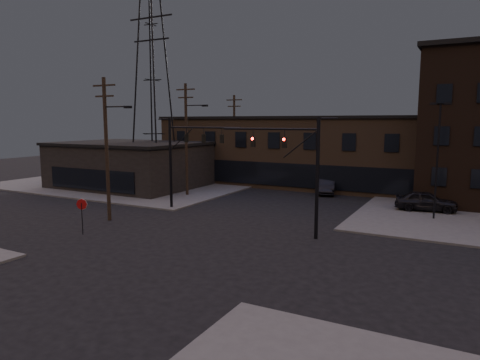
# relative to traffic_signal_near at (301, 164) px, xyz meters

# --- Properties ---
(ground) EXTENTS (140.00, 140.00, 0.00)m
(ground) POSITION_rel_traffic_signal_near_xyz_m (-5.36, -4.50, -4.93)
(ground) COLOR black
(ground) RESTS_ON ground
(sidewalk_nw) EXTENTS (30.00, 30.00, 0.15)m
(sidewalk_nw) POSITION_rel_traffic_signal_near_xyz_m (-27.36, 17.50, -4.86)
(sidewalk_nw) COLOR #474744
(sidewalk_nw) RESTS_ON ground
(building_row) EXTENTS (40.00, 12.00, 8.00)m
(building_row) POSITION_rel_traffic_signal_near_xyz_m (-5.36, 23.50, -0.93)
(building_row) COLOR #4E3A29
(building_row) RESTS_ON ground
(building_left) EXTENTS (16.00, 12.00, 5.00)m
(building_left) POSITION_rel_traffic_signal_near_xyz_m (-25.36, 11.50, -2.43)
(building_left) COLOR black
(building_left) RESTS_ON ground
(traffic_signal_near) EXTENTS (7.12, 0.24, 8.00)m
(traffic_signal_near) POSITION_rel_traffic_signal_near_xyz_m (0.00, 0.00, 0.00)
(traffic_signal_near) COLOR black
(traffic_signal_near) RESTS_ON ground
(traffic_signal_far) EXTENTS (7.12, 0.24, 8.00)m
(traffic_signal_far) POSITION_rel_traffic_signal_near_xyz_m (-12.07, 3.50, 0.08)
(traffic_signal_far) COLOR black
(traffic_signal_far) RESTS_ON ground
(stop_sign) EXTENTS (0.72, 0.33, 2.48)m
(stop_sign) POSITION_rel_traffic_signal_near_xyz_m (-13.36, -6.49, -3.09)
(stop_sign) COLOR black
(stop_sign) RESTS_ON ground
(utility_pole_near) EXTENTS (3.70, 0.28, 11.00)m
(utility_pole_near) POSITION_rel_traffic_signal_near_xyz_m (-14.79, -2.50, 0.94)
(utility_pole_near) COLOR black
(utility_pole_near) RESTS_ON ground
(utility_pole_mid) EXTENTS (3.70, 0.28, 11.50)m
(utility_pole_mid) POSITION_rel_traffic_signal_near_xyz_m (-15.79, 9.50, 1.19)
(utility_pole_mid) COLOR black
(utility_pole_mid) RESTS_ON ground
(utility_pole_far) EXTENTS (2.20, 0.28, 11.00)m
(utility_pole_far) POSITION_rel_traffic_signal_near_xyz_m (-16.86, 21.50, 0.85)
(utility_pole_far) COLOR black
(utility_pole_far) RESTS_ON ground
(transmission_tower) EXTENTS (7.00, 7.00, 25.00)m
(transmission_tower) POSITION_rel_traffic_signal_near_xyz_m (-23.36, 13.50, 7.57)
(transmission_tower) COLOR black
(transmission_tower) RESTS_ON ground
(lot_light_a) EXTENTS (1.50, 0.28, 9.14)m
(lot_light_a) POSITION_rel_traffic_signal_near_xyz_m (7.64, 9.50, 0.58)
(lot_light_a) COLOR black
(lot_light_a) RESTS_ON ground
(parked_car_lot_a) EXTENTS (5.16, 2.55, 1.69)m
(parked_car_lot_a) POSITION_rel_traffic_signal_near_xyz_m (6.80, 12.39, -3.94)
(parked_car_lot_a) COLOR black
(parked_car_lot_a) RESTS_ON sidewalk_ne
(car_crossing) EXTENTS (2.90, 5.26, 1.64)m
(car_crossing) POSITION_rel_traffic_signal_near_xyz_m (-3.44, 17.68, -4.11)
(car_crossing) COLOR black
(car_crossing) RESTS_ON ground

